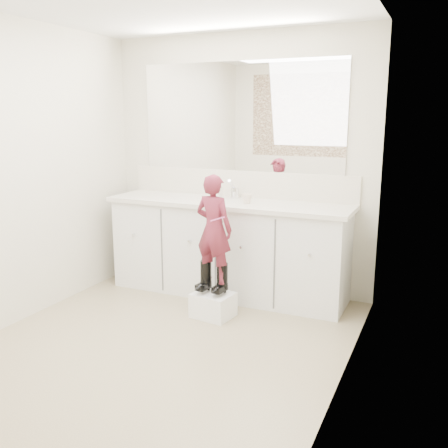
% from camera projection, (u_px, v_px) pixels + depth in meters
% --- Properties ---
extents(floor, '(3.00, 3.00, 0.00)m').
position_uv_depth(floor, '(161.00, 346.00, 3.66)').
color(floor, '#7F6E53').
rests_on(floor, ground).
extents(wall_back, '(2.60, 0.00, 2.60)m').
position_uv_depth(wall_back, '(240.00, 164.00, 4.74)').
color(wall_back, beige).
rests_on(wall_back, floor).
extents(wall_left, '(0.00, 3.00, 3.00)m').
position_uv_depth(wall_left, '(15.00, 174.00, 3.92)').
color(wall_left, beige).
rests_on(wall_left, floor).
extents(wall_right, '(0.00, 3.00, 3.00)m').
position_uv_depth(wall_right, '(348.00, 196.00, 2.88)').
color(wall_right, beige).
rests_on(wall_right, floor).
extents(vanity_cabinet, '(2.20, 0.55, 0.85)m').
position_uv_depth(vanity_cabinet, '(228.00, 250.00, 4.66)').
color(vanity_cabinet, silver).
rests_on(vanity_cabinet, floor).
extents(countertop, '(2.28, 0.58, 0.04)m').
position_uv_depth(countertop, '(227.00, 203.00, 4.55)').
color(countertop, beige).
rests_on(countertop, vanity_cabinet).
extents(backsplash, '(2.28, 0.03, 0.25)m').
position_uv_depth(backsplash, '(239.00, 184.00, 4.77)').
color(backsplash, beige).
rests_on(backsplash, countertop).
extents(mirror, '(2.00, 0.02, 1.00)m').
position_uv_depth(mirror, '(240.00, 117.00, 4.63)').
color(mirror, white).
rests_on(mirror, wall_back).
extents(faucet, '(0.08, 0.08, 0.10)m').
position_uv_depth(faucet, '(234.00, 193.00, 4.68)').
color(faucet, silver).
rests_on(faucet, countertop).
extents(cup, '(0.11, 0.11, 0.09)m').
position_uv_depth(cup, '(247.00, 199.00, 4.41)').
color(cup, beige).
rests_on(cup, countertop).
extents(soap_bottle, '(0.08, 0.08, 0.17)m').
position_uv_depth(soap_bottle, '(217.00, 190.00, 4.61)').
color(soap_bottle, silver).
rests_on(soap_bottle, countertop).
extents(step_stool, '(0.35, 0.31, 0.20)m').
position_uv_depth(step_stool, '(213.00, 305.00, 4.17)').
color(step_stool, white).
rests_on(step_stool, floor).
extents(boot_left, '(0.12, 0.19, 0.27)m').
position_uv_depth(boot_left, '(206.00, 276.00, 4.17)').
color(boot_left, black).
rests_on(boot_left, step_stool).
extents(boot_right, '(0.12, 0.19, 0.27)m').
position_uv_depth(boot_right, '(222.00, 279.00, 4.11)').
color(boot_right, black).
rests_on(boot_right, step_stool).
extents(toddler, '(0.35, 0.26, 0.90)m').
position_uv_depth(toddler, '(214.00, 229.00, 4.05)').
color(toddler, '#9E3049').
rests_on(toddler, step_stool).
extents(toothbrush, '(0.14, 0.03, 0.06)m').
position_uv_depth(toothbrush, '(217.00, 219.00, 3.93)').
color(toothbrush, '#D05197').
rests_on(toothbrush, toddler).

